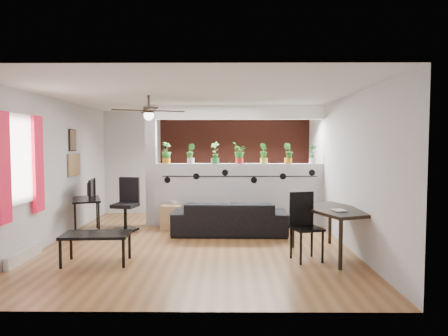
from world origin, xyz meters
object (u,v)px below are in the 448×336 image
(potted_plant_4, at_px, (264,153))
(folding_chair, at_px, (304,220))
(potted_plant_1, at_px, (191,153))
(potted_plant_6, at_px, (313,154))
(cube_shelf, at_px, (171,217))
(computer_desk, at_px, (86,202))
(coffee_table, at_px, (96,237))
(potted_plant_2, at_px, (215,152))
(potted_plant_0, at_px, (166,152))
(potted_plant_5, at_px, (288,153))
(cup, at_px, (173,203))
(sofa, at_px, (230,218))
(ceiling_fan, at_px, (149,112))
(dining_table, at_px, (335,213))
(office_chair, at_px, (127,208))
(potted_plant_3, at_px, (239,152))

(potted_plant_4, distance_m, folding_chair, 2.75)
(potted_plant_1, distance_m, potted_plant_4, 1.58)
(potted_plant_6, bearing_deg, cube_shelf, -173.57)
(computer_desk, distance_m, coffee_table, 2.16)
(potted_plant_2, bearing_deg, potted_plant_6, 0.00)
(potted_plant_0, bearing_deg, potted_plant_6, 0.00)
(potted_plant_6, height_order, coffee_table, potted_plant_6)
(potted_plant_5, xyz_separation_m, cup, (-2.44, -0.34, -1.04))
(potted_plant_1, distance_m, sofa, 1.74)
(ceiling_fan, xyz_separation_m, computer_desk, (-1.45, 0.99, -1.68))
(coffee_table, bearing_deg, dining_table, 7.39)
(potted_plant_4, height_order, cup, potted_plant_4)
(potted_plant_0, relative_size, coffee_table, 0.47)
(folding_chair, bearing_deg, sofa, 123.73)
(potted_plant_5, xyz_separation_m, dining_table, (0.40, -2.32, -0.91))
(sofa, relative_size, cube_shelf, 4.26)
(potted_plant_0, xyz_separation_m, coffee_table, (-0.63, -2.79, -1.19))
(sofa, relative_size, office_chair, 1.98)
(dining_table, bearing_deg, potted_plant_2, 130.45)
(office_chair, bearing_deg, coffee_table, -87.32)
(potted_plant_3, height_order, office_chair, potted_plant_3)
(cube_shelf, relative_size, cup, 3.90)
(potted_plant_6, relative_size, cup, 3.22)
(potted_plant_0, xyz_separation_m, cup, (0.19, -0.34, -1.05))
(cup, xyz_separation_m, office_chair, (-0.92, -0.24, -0.07))
(potted_plant_3, height_order, computer_desk, potted_plant_3)
(folding_chair, bearing_deg, potted_plant_6, 75.34)
(potted_plant_1, relative_size, folding_chair, 0.42)
(potted_plant_1, bearing_deg, potted_plant_4, 0.00)
(potted_plant_1, relative_size, computer_desk, 0.40)
(office_chair, xyz_separation_m, folding_chair, (3.23, -1.96, 0.14))
(potted_plant_3, height_order, cup, potted_plant_3)
(ceiling_fan, xyz_separation_m, potted_plant_2, (1.07, 1.80, -0.71))
(potted_plant_3, distance_m, computer_desk, 3.30)
(sofa, height_order, coffee_table, sofa)
(potted_plant_3, distance_m, potted_plant_4, 0.53)
(computer_desk, height_order, dining_table, dining_table)
(potted_plant_0, height_order, potted_plant_2, potted_plant_2)
(potted_plant_4, bearing_deg, folding_chair, -81.28)
(potted_plant_3, distance_m, office_chair, 2.63)
(potted_plant_4, bearing_deg, office_chair, -168.47)
(potted_plant_1, height_order, computer_desk, potted_plant_1)
(potted_plant_2, height_order, dining_table, potted_plant_2)
(potted_plant_0, relative_size, potted_plant_4, 1.04)
(potted_plant_1, relative_size, coffee_table, 0.43)
(potted_plant_3, xyz_separation_m, computer_desk, (-3.05, -0.81, -0.96))
(sofa, xyz_separation_m, coffee_table, (-1.99, -1.95, 0.09))
(potted_plant_0, bearing_deg, cube_shelf, -67.44)
(potted_plant_2, relative_size, cup, 3.73)
(potted_plant_1, relative_size, potted_plant_5, 0.97)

